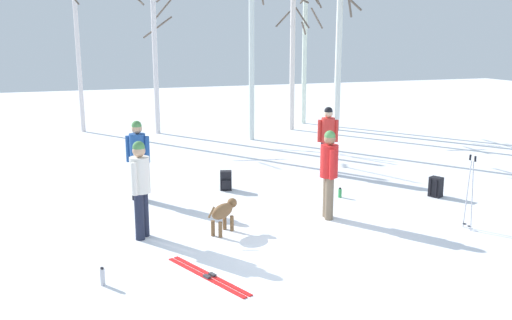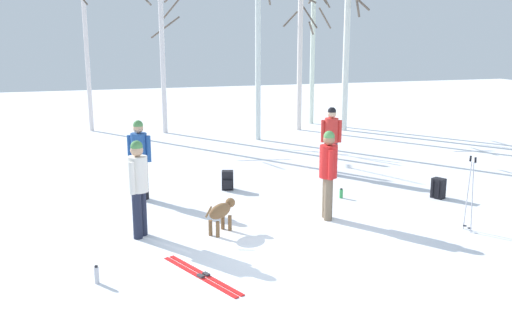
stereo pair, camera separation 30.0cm
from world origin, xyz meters
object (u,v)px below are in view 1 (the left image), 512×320
at_px(dog, 224,212).
at_px(birch_tree_1, 155,56).
at_px(backpack_0, 226,181).
at_px(person_3, 329,169).
at_px(ski_pair_lying_0, 208,276).
at_px(birch_tree_5, 340,30).
at_px(person_0, 138,155).
at_px(water_bottle_0, 340,193).
at_px(person_1, 140,183).
at_px(birch_tree_2, 252,24).
at_px(person_4, 328,136).
at_px(birch_tree_4, 305,35).
at_px(ski_poles_0, 470,190).
at_px(birch_tree_3, 293,45).
at_px(backpack_1, 436,187).
at_px(water_bottle_1, 103,277).
at_px(birch_tree_0, 77,31).

relative_size(dog, birch_tree_1, 0.14).
distance_m(backpack_0, birch_tree_1, 8.51).
xyz_separation_m(person_3, ski_pair_lying_0, (-2.86, -1.85, -0.97)).
relative_size(backpack_0, birch_tree_5, 0.06).
height_order(person_0, water_bottle_0, person_0).
bearing_deg(person_1, birch_tree_2, 59.72).
bearing_deg(birch_tree_1, person_4, -67.87).
distance_m(backpack_0, water_bottle_0, 2.59).
bearing_deg(birch_tree_1, birch_tree_4, 3.69).
xyz_separation_m(person_4, birch_tree_2, (-0.25, 5.17, 2.84)).
bearing_deg(ski_poles_0, birch_tree_3, 83.71).
bearing_deg(dog, birch_tree_2, 68.04).
distance_m(backpack_0, birch_tree_3, 9.09).
bearing_deg(backpack_1, birch_tree_3, 87.08).
bearing_deg(person_3, person_1, 178.54).
distance_m(person_4, birch_tree_1, 8.30).
height_order(person_0, backpack_1, person_0).
height_order(ski_poles_0, birch_tree_3, birch_tree_3).
height_order(water_bottle_1, birch_tree_3, birch_tree_3).
bearing_deg(person_0, birch_tree_4, 48.39).
relative_size(ski_pair_lying_0, backpack_1, 3.94).
xyz_separation_m(person_4, ski_pair_lying_0, (-4.42, -5.05, -0.97)).
xyz_separation_m(backpack_1, birch_tree_4, (1.53, 10.54, 3.26)).
xyz_separation_m(dog, birch_tree_2, (3.43, 8.50, 3.43)).
relative_size(backpack_1, birch_tree_2, 0.06).
xyz_separation_m(person_3, birch_tree_1, (-1.49, 10.71, 1.76)).
bearing_deg(birch_tree_4, birch_tree_5, -73.72).
relative_size(ski_poles_0, backpack_0, 3.12).
height_order(dog, birch_tree_1, birch_tree_1).
height_order(ski_pair_lying_0, water_bottle_0, water_bottle_0).
bearing_deg(birch_tree_5, backpack_1, -103.36).
xyz_separation_m(person_1, person_3, (3.53, -0.09, 0.00)).
bearing_deg(birch_tree_1, birch_tree_3, -10.23).
xyz_separation_m(person_1, birch_tree_5, (8.49, 9.16, 2.67)).
bearing_deg(birch_tree_2, ski_poles_0, -85.18).
distance_m(dog, birch_tree_3, 11.69).
height_order(person_1, water_bottle_1, person_1).
height_order(birch_tree_3, birch_tree_4, birch_tree_4).
relative_size(backpack_1, water_bottle_0, 2.04).
distance_m(ski_poles_0, birch_tree_2, 10.27).
bearing_deg(person_3, ski_poles_0, -33.16).
relative_size(person_1, person_3, 1.00).
distance_m(person_1, birch_tree_5, 12.77).
height_order(person_4, backpack_0, person_4).
distance_m(backpack_0, backpack_1, 4.65).
xyz_separation_m(person_3, water_bottle_0, (0.88, 1.18, -0.88)).
bearing_deg(person_0, person_4, 8.99).
bearing_deg(water_bottle_1, water_bottle_0, 28.46).
distance_m(water_bottle_0, birch_tree_2, 8.10).
relative_size(person_3, birch_tree_0, 0.24).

